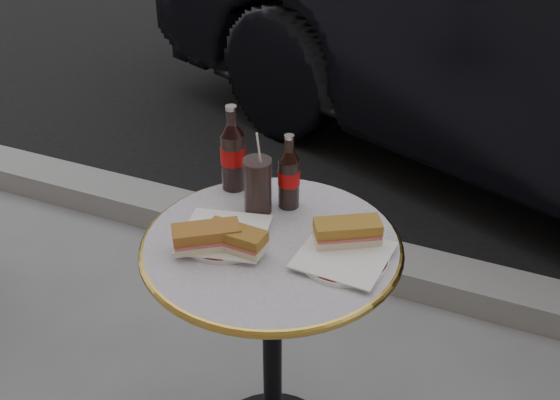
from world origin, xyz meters
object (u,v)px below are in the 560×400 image
at_px(plate_right, 344,258).
at_px(cola_bottle_right, 289,171).
at_px(plate_left, 224,237).
at_px(cola_bottle_left, 233,148).
at_px(bistro_table, 272,355).
at_px(cola_glass, 258,186).

bearing_deg(plate_right, cola_bottle_right, 141.95).
xyz_separation_m(plate_left, cola_bottle_left, (-0.09, 0.22, 0.11)).
bearing_deg(cola_bottle_left, bistro_table, -44.07).
bearing_deg(plate_right, plate_left, -172.57).
xyz_separation_m(plate_right, cola_bottle_right, (-0.20, 0.16, 0.09)).
relative_size(plate_left, cola_bottle_right, 1.03).
bearing_deg(cola_bottle_left, plate_right, -26.38).
distance_m(plate_right, cola_glass, 0.29).
relative_size(bistro_table, plate_right, 3.56).
height_order(cola_bottle_left, cola_bottle_right, cola_bottle_left).
xyz_separation_m(plate_right, cola_bottle_left, (-0.37, 0.18, 0.11)).
height_order(plate_left, cola_glass, cola_glass).
bearing_deg(cola_glass, plate_right, -22.06).
bearing_deg(cola_bottle_left, plate_left, -68.49).
distance_m(plate_left, cola_bottle_left, 0.26).
relative_size(cola_bottle_left, cola_bottle_right, 1.18).
distance_m(bistro_table, plate_right, 0.41).
relative_size(bistro_table, cola_glass, 5.01).
xyz_separation_m(bistro_table, plate_left, (-0.11, -0.03, 0.37)).
height_order(plate_left, cola_bottle_right, cola_bottle_right).
distance_m(bistro_table, cola_bottle_right, 0.49).
height_order(bistro_table, cola_glass, cola_glass).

